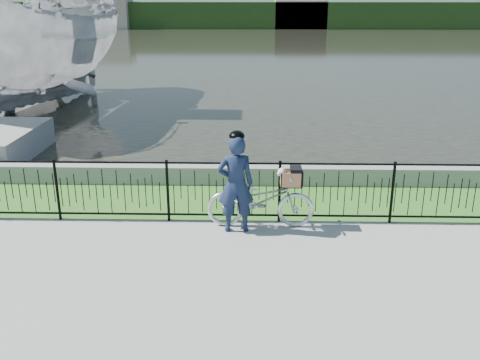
{
  "coord_description": "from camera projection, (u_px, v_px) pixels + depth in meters",
  "views": [
    {
      "loc": [
        0.52,
        -7.33,
        3.91
      ],
      "look_at": [
        0.31,
        1.0,
        1.0
      ],
      "focal_mm": 40.0,
      "sensor_mm": 36.0,
      "label": 1
    }
  ],
  "objects": [
    {
      "name": "bicycle_rig",
      "position": [
        261.0,
        199.0,
        9.36
      ],
      "size": [
        1.88,
        0.66,
        1.11
      ],
      "color": "silver",
      "rests_on": "ground"
    },
    {
      "name": "ground",
      "position": [
        218.0,
        262.0,
        8.22
      ],
      "size": [
        120.0,
        120.0,
        0.0
      ],
      "primitive_type": "plane",
      "color": "gray",
      "rests_on": "ground"
    },
    {
      "name": "far_building_left",
      "position": [
        96.0,
        11.0,
        62.72
      ],
      "size": [
        8.0,
        4.0,
        4.0
      ],
      "primitive_type": "cube",
      "color": "#A59885",
      "rests_on": "ground"
    },
    {
      "name": "far_treeline",
      "position": [
        250.0,
        15.0,
        64.35
      ],
      "size": [
        120.0,
        6.0,
        3.0
      ],
      "primitive_type": "cube",
      "color": "#254219",
      "rests_on": "ground"
    },
    {
      "name": "cyclist",
      "position": [
        236.0,
        183.0,
        9.06
      ],
      "size": [
        0.67,
        0.49,
        1.78
      ],
      "color": "#152039",
      "rests_on": "ground"
    },
    {
      "name": "quay_wall",
      "position": [
        229.0,
        175.0,
        11.55
      ],
      "size": [
        60.0,
        0.3,
        0.4
      ],
      "primitive_type": "cube",
      "color": "gray",
      "rests_on": "ground"
    },
    {
      "name": "grass_strip",
      "position": [
        226.0,
        200.0,
        10.67
      ],
      "size": [
        60.0,
        2.0,
        0.01
      ],
      "primitive_type": "cube",
      "color": "#346D22",
      "rests_on": "ground"
    },
    {
      "name": "far_building_right",
      "position": [
        300.0,
        14.0,
        62.76
      ],
      "size": [
        6.0,
        3.0,
        3.2
      ],
      "primitive_type": "cube",
      "color": "#A59885",
      "rests_on": "ground"
    },
    {
      "name": "boat_near",
      "position": [
        34.0,
        47.0,
        18.03
      ],
      "size": [
        5.57,
        11.51,
        6.07
      ],
      "color": "#B0B0B0",
      "rests_on": "water"
    },
    {
      "name": "fence",
      "position": [
        223.0,
        191.0,
        9.54
      ],
      "size": [
        14.0,
        0.06,
        1.15
      ],
      "primitive_type": null,
      "color": "black",
      "rests_on": "ground"
    },
    {
      "name": "water",
      "position": [
        247.0,
        50.0,
        39.36
      ],
      "size": [
        120.0,
        120.0,
        0.0
      ],
      "primitive_type": "plane",
      "color": "black",
      "rests_on": "ground"
    }
  ]
}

